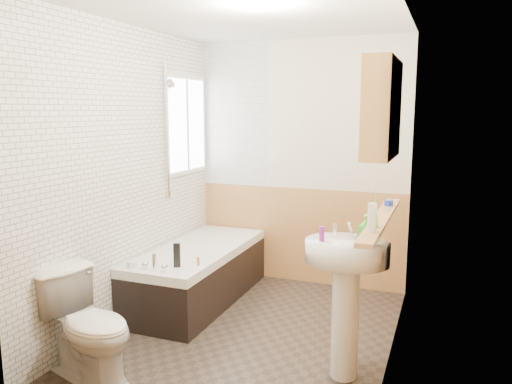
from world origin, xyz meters
TOP-DOWN VIEW (x-y plane):
  - floor at (0.00, 0.00)m, footprint 2.80×2.80m
  - ceiling at (0.00, 0.00)m, footprint 2.80×2.80m
  - wall_back at (0.00, 1.41)m, footprint 2.20×0.02m
  - wall_front at (0.00, -1.41)m, footprint 2.20×0.02m
  - wall_left at (-1.11, 0.00)m, footprint 0.02×2.80m
  - wall_right at (1.11, 0.00)m, footprint 0.02×2.80m
  - wainscot_right at (1.09, 0.00)m, footprint 0.01×2.80m
  - wainscot_front at (0.00, -1.39)m, footprint 2.20×0.01m
  - wainscot_back at (0.00, 1.39)m, footprint 2.20×0.01m
  - tile_cladding_left at (-1.09, 0.00)m, footprint 0.01×2.80m
  - tile_return_back at (-0.73, 1.39)m, footprint 0.75×0.01m
  - window at (-1.06, 0.95)m, footprint 0.03×0.79m
  - bathtub at (-0.73, 0.52)m, footprint 0.70×1.70m
  - shower_riser at (-1.04, 0.55)m, footprint 0.11×0.09m
  - toilet at (-0.76, -1.00)m, footprint 0.83×0.61m
  - sink at (0.84, -0.36)m, footprint 0.56×0.45m
  - pine_shelf at (1.04, -0.27)m, footprint 0.10×1.44m
  - medicine_cabinet at (1.01, -0.24)m, footprint 0.18×0.69m
  - foam_can at (1.04, -0.70)m, footprint 0.05×0.05m
  - green_bottle at (1.04, -0.59)m, footprint 0.05×0.05m
  - black_jar at (1.04, 0.14)m, footprint 0.08×0.08m
  - soap_bottle at (0.97, -0.42)m, footprint 0.10×0.20m
  - clear_bottle at (0.68, -0.43)m, footprint 0.04×0.04m
  - blue_gel at (-0.61, -0.08)m, footprint 0.06×0.05m
  - cream_jar at (-0.95, -0.22)m, footprint 0.10×0.10m
  - orange_bottle at (-0.46, 0.01)m, footprint 0.03×0.03m

SIDE VIEW (x-z plane):
  - floor at x=0.00m, z-range 0.00..0.00m
  - bathtub at x=-0.73m, z-range -0.06..0.60m
  - toilet at x=-0.76m, z-range 0.00..0.73m
  - wainscot_right at x=1.09m, z-range 0.00..1.00m
  - wainscot_front at x=0.00m, z-range 0.00..1.00m
  - wainscot_back at x=0.00m, z-range 0.00..1.00m
  - cream_jar at x=-0.95m, z-range 0.52..0.58m
  - orange_bottle at x=-0.46m, z-range 0.52..0.60m
  - blue_gel at x=-0.61m, z-range 0.52..0.72m
  - sink at x=0.84m, z-range 0.14..1.22m
  - soap_bottle at x=0.97m, z-range 0.95..1.05m
  - clear_bottle at x=0.68m, z-range 0.95..1.05m
  - pine_shelf at x=1.04m, z-range 1.08..1.11m
  - black_jar at x=1.04m, z-range 1.11..1.16m
  - foam_can at x=1.04m, z-range 1.11..1.28m
  - green_bottle at x=1.04m, z-range 1.11..1.34m
  - wall_back at x=0.00m, z-range 0.00..2.50m
  - wall_front at x=0.00m, z-range 0.00..2.50m
  - wall_left at x=-1.11m, z-range 0.00..2.50m
  - wall_right at x=1.11m, z-range 0.00..2.50m
  - tile_cladding_left at x=-1.09m, z-range 0.00..2.50m
  - window at x=-1.06m, z-range 1.15..2.15m
  - shower_riser at x=-1.04m, z-range 1.07..2.36m
  - tile_return_back at x=-0.73m, z-range 1.00..2.50m
  - medicine_cabinet at x=1.01m, z-range 1.49..2.12m
  - ceiling at x=0.00m, z-range 2.50..2.50m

